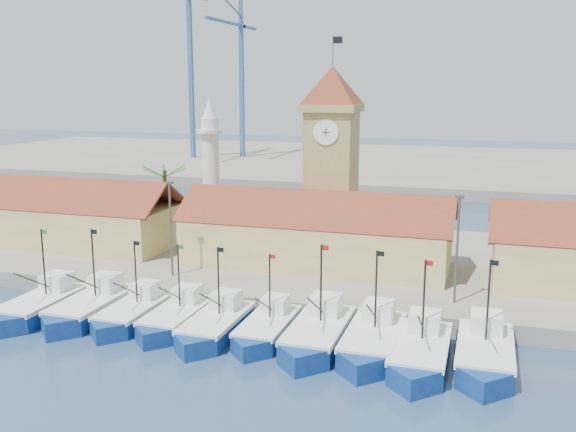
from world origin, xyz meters
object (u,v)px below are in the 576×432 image
(boat_5, at_px, (266,330))
(clock_tower, at_px, (332,155))
(boat_0, at_px, (40,307))
(minaret, at_px, (211,168))

(boat_5, xyz_separation_m, clock_tower, (-0.46, 22.59, 11.24))
(boat_0, height_order, minaret, minaret)
(boat_0, xyz_separation_m, boat_5, (19.93, 1.11, -0.09))
(boat_5, bearing_deg, boat_0, -176.80)
(boat_0, xyz_separation_m, minaret, (4.47, 25.71, 8.92))
(boat_0, distance_m, boat_5, 19.96)
(boat_5, bearing_deg, clock_tower, 91.15)
(boat_5, relative_size, minaret, 0.56)
(boat_0, bearing_deg, clock_tower, 50.60)
(clock_tower, relative_size, minaret, 1.39)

